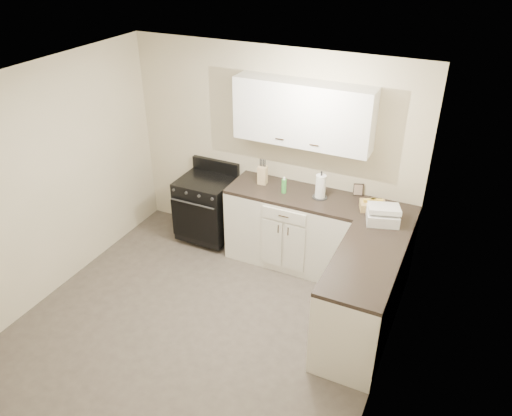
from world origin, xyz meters
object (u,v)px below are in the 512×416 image
at_px(stove, 206,208).
at_px(knife_block, 263,175).
at_px(paper_towel, 321,187).
at_px(wicker_basket, 373,206).
at_px(countertop_grill, 383,216).

relative_size(stove, knife_block, 3.53).
height_order(stove, paper_towel, paper_towel).
relative_size(knife_block, wicker_basket, 0.84).
height_order(stove, knife_block, knife_block).
xyz_separation_m(stove, paper_towel, (1.48, 0.05, 0.62)).
relative_size(paper_towel, wicker_basket, 1.04).
height_order(knife_block, paper_towel, paper_towel).
bearing_deg(wicker_basket, paper_towel, 178.56).
distance_m(knife_block, wicker_basket, 1.33).
distance_m(paper_towel, countertop_grill, 0.79).
bearing_deg(paper_towel, stove, -178.22).
bearing_deg(knife_block, countertop_grill, -13.27).
bearing_deg(stove, paper_towel, 1.78).
relative_size(knife_block, paper_towel, 0.81).
bearing_deg(countertop_grill, paper_towel, 147.35).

